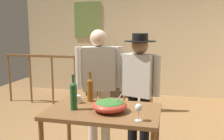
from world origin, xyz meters
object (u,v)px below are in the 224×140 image
Objects in this scene: stair_railing at (97,75)px; mug_white at (78,99)px; tv_console at (105,86)px; framed_picture at (87,20)px; person_standing_right at (139,83)px; serving_table at (104,118)px; wine_bottle_green at (74,95)px; wine_bottle_amber at (90,89)px; salad_bowl at (110,105)px; flat_screen_tv at (105,65)px; wine_glass at (139,109)px; person_standing_left at (99,79)px.

mug_white is (0.46, -2.30, 0.16)m from stair_railing.
framed_picture is at bearing 151.96° from tv_console.
framed_picture reaches higher than stair_railing.
person_standing_right is at bearing 44.60° from mug_white.
serving_table is 0.40m from wine_bottle_green.
wine_bottle_amber is at bearing 64.16° from person_standing_right.
stair_railing is 2.65m from salad_bowl.
wine_bottle_green reaches higher than stair_railing.
wine_glass is (1.31, -3.67, 0.17)m from flat_screen_tv.
tv_console is (-0.10, 1.01, -0.46)m from stair_railing.
person_standing_left is at bearing 95.21° from wine_bottle_amber.
person_standing_left reaches higher than serving_table.
wine_bottle_amber is at bearing 131.99° from serving_table.
framed_picture is at bearing 107.07° from mug_white.
stair_railing reaches higher than wine_glass.
framed_picture is at bearing 114.87° from wine_glass.
wine_glass is 0.10× the size of person_standing_left.
wine_glass is at bearing -28.03° from mug_white.
stair_railing is at bearing 114.10° from wine_glass.
person_standing_right reaches higher than wine_bottle_amber.
salad_bowl reaches higher than serving_table.
wine_bottle_green is (0.60, -3.54, 0.73)m from tv_console.
framed_picture reaches higher than tv_console.
wine_bottle_green is (0.60, -3.50, 0.21)m from flat_screen_tv.
wine_bottle_amber is (-0.23, 0.26, 0.24)m from serving_table.
tv_console is at bearing -28.04° from framed_picture.
person_standing_right is (0.58, 0.84, -0.03)m from wine_bottle_green.
wine_bottle_amber reaches higher than wine_glass.
stair_railing reaches higher than tv_console.
stair_railing is 1.11m from tv_console.
salad_bowl is at bearing -74.17° from flat_screen_tv.
tv_console is 2.86m from person_standing_left.
framed_picture is 2.40× the size of wine_bottle_green.
wine_bottle_green is 0.84m from person_standing_left.
stair_railing is 9.08× the size of salad_bowl.
salad_bowl is at bearing 94.79° from person_standing_right.
wine_bottle_amber reaches higher than mug_white.
salad_bowl is 0.23× the size of person_standing_right.
salad_bowl is 0.22× the size of person_standing_left.
mug_white is (-0.35, 0.16, 0.14)m from serving_table.
wine_glass is at bearing -65.13° from framed_picture.
stair_railing is (0.65, -1.30, -1.17)m from framed_picture.
salad_bowl is (0.98, -3.47, 0.12)m from flat_screen_tv.
person_standing_left is (1.18, -2.98, -0.89)m from framed_picture.
framed_picture reaches higher than wine_glass.
mug_white is 0.63m from person_standing_left.
person_standing_left is at bearing -76.81° from tv_console.
stair_railing is 8.71× the size of wine_bottle_green.
person_standing_left reaches higher than wine_glass.
wine_bottle_amber is (-0.63, 0.50, 0.03)m from wine_glass.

